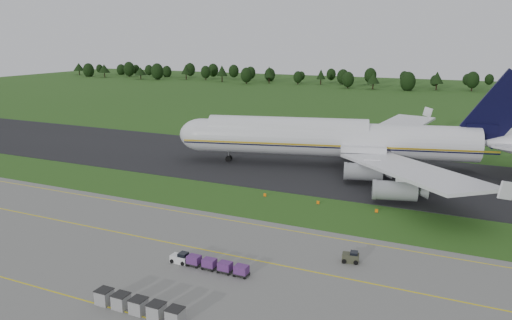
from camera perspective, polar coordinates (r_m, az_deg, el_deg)
The scene contains 10 objects.
ground at distance 91.29m, azimuth 0.60°, elevation -5.01°, with size 600.00×600.00×0.00m, color #254D17.
apron at distance 64.30m, azimuth -12.34°, elevation -13.83°, with size 300.00×52.00×0.06m, color slate.
taxiway at distance 116.29m, azimuth 6.29°, elevation -0.90°, with size 300.00×40.00×0.08m, color black.
apron_markings at distance 69.35m, azimuth -8.80°, elevation -11.48°, with size 300.00×30.20×0.01m.
tree_line at distance 304.99m, azimuth 13.40°, elevation 9.12°, with size 530.57×22.84×11.83m.
aircraft at distance 117.25m, azimuth 9.67°, elevation 2.41°, with size 82.49×77.91×23.15m.
baggage_train at distance 66.91m, azimuth -5.55°, elevation -11.67°, with size 11.42×1.46×1.40m.
utility_cart at distance 69.60m, azimuth 10.75°, elevation -10.94°, with size 2.39×1.67×1.21m.
uld_row at distance 58.46m, azimuth -13.28°, elevation -15.90°, with size 11.32×1.72×1.70m.
edge_markers at distance 91.70m, azimuth 7.11°, elevation -4.86°, with size 21.67×0.30×0.60m.
Camera 1 is at (35.45, -78.73, 29.63)m, focal length 35.00 mm.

